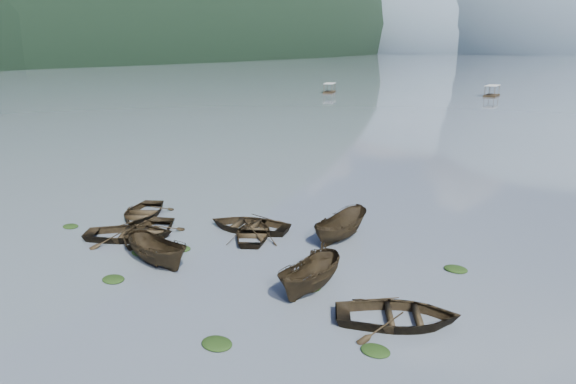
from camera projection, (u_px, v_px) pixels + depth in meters
The scene contains 22 objects.
ground_plane at pixel (137, 303), 21.68m from camera, with size 2400.00×2400.00×0.00m, color #505964.
haze_mtn_a at pixel (434, 52), 887.35m from camera, with size 520.00×520.00×280.00m, color #475666.
haze_mtn_b at pixel (563, 53), 784.91m from camera, with size 520.00×520.00×340.00m, color #475666.
rowboat_0 at pixel (147, 237), 29.13m from camera, with size 3.43×4.80×0.99m, color black.
rowboat_1 at pixel (129, 238), 28.97m from camera, with size 3.47×4.86×1.01m, color black.
rowboat_2 at pixel (159, 264), 25.54m from camera, with size 1.62×4.31×1.66m, color black.
rowboat_3 at pixel (254, 237), 29.27m from camera, with size 2.93×4.11×0.85m, color black.
rowboat_4 at pixel (397, 323), 20.16m from camera, with size 3.49×4.89×1.01m, color black.
rowboat_5 at pixel (310, 291), 22.80m from camera, with size 1.63×4.33×1.67m, color black.
rowboat_6 at pixel (143, 217), 32.70m from camera, with size 3.30×4.61×0.96m, color black.
rowboat_7 at pixel (249, 230), 30.38m from camera, with size 3.49×4.88×1.01m, color black.
rowboat_8 at pixel (340, 239), 28.91m from camera, with size 1.69×4.49×1.73m, color black.
weed_clump_0 at pixel (113, 280), 23.78m from camera, with size 1.12×0.91×0.24m, color black.
weed_clump_1 at pixel (142, 254), 26.87m from camera, with size 1.14×0.91×0.25m, color black.
weed_clump_2 at pixel (217, 345), 18.63m from camera, with size 1.21×0.97×0.26m, color black.
weed_clump_3 at pixel (310, 288), 23.03m from camera, with size 1.00×0.85×0.22m, color black.
weed_clump_4 at pixel (375, 352), 18.23m from camera, with size 1.09×0.87×0.23m, color black.
weed_clump_5 at pixel (71, 227), 30.79m from camera, with size 1.01×0.82×0.21m, color black.
weed_clump_6 at pixel (182, 249), 27.41m from camera, with size 1.04×0.87×0.22m, color black.
weed_clump_7 at pixel (456, 270), 24.86m from camera, with size 1.13×0.91×0.25m, color black.
pontoon_left at pixel (329, 93), 119.01m from camera, with size 2.28×5.48×2.10m, color black, non-canonical shape.
pontoon_centre at pixel (491, 96), 110.83m from camera, with size 2.45×5.88×2.25m, color black, non-canonical shape.
Camera 1 is at (15.83, -13.15, 10.48)m, focal length 32.00 mm.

